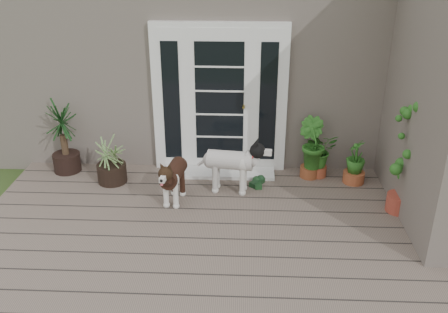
{
  "coord_description": "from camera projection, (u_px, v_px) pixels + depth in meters",
  "views": [
    {
      "loc": [
        0.17,
        -4.08,
        3.41
      ],
      "look_at": [
        -0.1,
        1.75,
        0.7
      ],
      "focal_mm": 39.81,
      "sensor_mm": 36.0,
      "label": 1
    }
  ],
  "objects": [
    {
      "name": "door_unit",
      "position": [
        220.0,
        99.0,
        7.0
      ],
      "size": [
        1.9,
        0.14,
        2.15
      ],
      "primitive_type": "cube",
      "color": "white",
      "rests_on": "deck"
    },
    {
      "name": "herb_b",
      "position": [
        311.0,
        156.0,
        7.05
      ],
      "size": [
        0.62,
        0.62,
        0.66
      ],
      "primitive_type": "imported",
      "rotation": [
        0.0,
        0.0,
        2.28
      ],
      "color": "#20631C",
      "rests_on": "deck"
    },
    {
      "name": "yucca",
      "position": [
        63.0,
        137.0,
        7.14
      ],
      "size": [
        0.77,
        0.77,
        1.08
      ],
      "primitive_type": null,
      "rotation": [
        0.0,
        0.0,
        0.03
      ],
      "color": "black",
      "rests_on": "deck"
    },
    {
      "name": "brindle_dog",
      "position": [
        174.0,
        181.0,
        6.42
      ],
      "size": [
        0.42,
        0.76,
        0.6
      ],
      "primitive_type": null,
      "rotation": [
        0.0,
        0.0,
        2.99
      ],
      "color": "#371E14",
      "rests_on": "deck"
    },
    {
      "name": "clog_left",
      "position": [
        257.0,
        183.0,
        6.91
      ],
      "size": [
        0.17,
        0.3,
        0.09
      ],
      "primitive_type": null,
      "rotation": [
        0.0,
        0.0,
        0.14
      ],
      "color": "#163719",
      "rests_on": "deck"
    },
    {
      "name": "door_step",
      "position": [
        219.0,
        172.0,
        7.26
      ],
      "size": [
        1.6,
        0.4,
        0.05
      ],
      "primitive_type": "cube",
      "color": "white",
      "rests_on": "deck"
    },
    {
      "name": "deck",
      "position": [
        227.0,
        260.0,
        5.48
      ],
      "size": [
        6.2,
        4.6,
        0.12
      ],
      "primitive_type": "cube",
      "color": "#6B5B4C",
      "rests_on": "ground"
    },
    {
      "name": "spider_plant",
      "position": [
        111.0,
        158.0,
        6.9
      ],
      "size": [
        0.89,
        0.89,
        0.73
      ],
      "primitive_type": null,
      "rotation": [
        0.0,
        0.0,
        0.39
      ],
      "color": "#8AB26E",
      "rests_on": "deck"
    },
    {
      "name": "clog_right",
      "position": [
        257.0,
        182.0,
        6.95
      ],
      "size": [
        0.29,
        0.33,
        0.09
      ],
      "primitive_type": null,
      "rotation": [
        0.0,
        0.0,
        -0.61
      ],
      "color": "#133118",
      "rests_on": "deck"
    },
    {
      "name": "white_dog",
      "position": [
        230.0,
        169.0,
        6.66
      ],
      "size": [
        0.85,
        0.45,
        0.68
      ],
      "primitive_type": null,
      "rotation": [
        0.0,
        0.0,
        -1.7
      ],
      "color": "white",
      "rests_on": "deck"
    },
    {
      "name": "herb_a",
      "position": [
        319.0,
        157.0,
        7.09
      ],
      "size": [
        0.57,
        0.57,
        0.59
      ],
      "primitive_type": "imported",
      "rotation": [
        0.0,
        0.0,
        0.28
      ],
      "color": "#17521C",
      "rests_on": "deck"
    },
    {
      "name": "house_main",
      "position": [
        237.0,
        43.0,
        8.7
      ],
      "size": [
        7.4,
        4.0,
        3.1
      ],
      "primitive_type": "cube",
      "color": "#665E54",
      "rests_on": "ground"
    },
    {
      "name": "sapling",
      "position": [
        407.0,
        152.0,
        5.98
      ],
      "size": [
        0.5,
        0.5,
        1.64
      ],
      "primitive_type": null,
      "rotation": [
        0.0,
        0.0,
        -0.03
      ],
      "color": "#1A5D1F",
      "rests_on": "deck"
    },
    {
      "name": "herb_c",
      "position": [
        355.0,
        166.0,
        6.93
      ],
      "size": [
        0.4,
        0.4,
        0.49
      ],
      "primitive_type": "imported",
      "rotation": [
        0.0,
        0.0,
        4.39
      ],
      "color": "#2B651C",
      "rests_on": "deck"
    }
  ]
}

